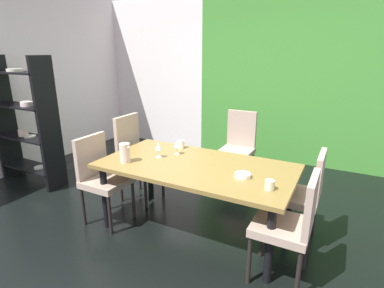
% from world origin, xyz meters
% --- Properties ---
extents(ground_plane, '(5.97, 5.36, 0.02)m').
position_xyz_m(ground_plane, '(0.00, 0.00, -0.01)').
color(ground_plane, black).
extents(back_panel_interior, '(2.12, 0.10, 2.79)m').
position_xyz_m(back_panel_interior, '(-1.92, 2.63, 1.40)').
color(back_panel_interior, silver).
rests_on(back_panel_interior, ground_plane).
extents(garden_window_panel, '(3.85, 0.10, 2.79)m').
position_xyz_m(garden_window_panel, '(1.06, 2.63, 1.40)').
color(garden_window_panel, '#3F8932').
rests_on(garden_window_panel, ground_plane).
extents(dining_table, '(1.94, 1.02, 0.74)m').
position_xyz_m(dining_table, '(0.33, 0.02, 0.67)').
color(dining_table, olive).
rests_on(dining_table, ground_plane).
extents(chair_left_far, '(0.45, 0.44, 1.08)m').
position_xyz_m(chair_left_far, '(-0.69, 0.33, 0.59)').
color(chair_left_far, tan).
rests_on(chair_left_far, ground_plane).
extents(chair_left_near, '(0.45, 0.44, 0.97)m').
position_xyz_m(chair_left_near, '(-0.68, -0.28, 0.55)').
color(chair_left_near, tan).
rests_on(chair_left_near, ground_plane).
extents(chair_head_far, '(0.44, 0.45, 1.03)m').
position_xyz_m(chair_head_far, '(0.30, 1.40, 0.57)').
color(chair_head_far, tan).
rests_on(chair_head_far, ground_plane).
extents(chair_right_far, '(0.44, 0.44, 0.95)m').
position_xyz_m(chair_right_far, '(1.33, 0.33, 0.54)').
color(chair_right_far, tan).
rests_on(chair_right_far, ground_plane).
extents(chair_right_near, '(0.44, 0.44, 0.95)m').
position_xyz_m(chair_right_near, '(1.33, -0.28, 0.55)').
color(chair_right_near, tan).
rests_on(chair_right_near, ground_plane).
extents(display_shelf, '(1.02, 0.32, 1.78)m').
position_xyz_m(display_shelf, '(-2.32, 0.02, 0.90)').
color(display_shelf, black).
rests_on(display_shelf, ground_plane).
extents(wine_glass_corner, '(0.07, 0.07, 0.14)m').
position_xyz_m(wine_glass_corner, '(-0.00, 0.21, 0.85)').
color(wine_glass_corner, silver).
rests_on(wine_glass_corner, dining_table).
extents(wine_glass_rear, '(0.07, 0.07, 0.17)m').
position_xyz_m(wine_glass_rear, '(-0.12, 0.02, 0.87)').
color(wine_glass_rear, silver).
rests_on(wine_glass_rear, dining_table).
extents(serving_bowl_south, '(0.15, 0.15, 0.04)m').
position_xyz_m(serving_bowl_south, '(0.85, -0.06, 0.76)').
color(serving_bowl_south, white).
rests_on(serving_bowl_south, dining_table).
extents(cup_west, '(0.08, 0.08, 0.08)m').
position_xyz_m(cup_west, '(1.12, -0.20, 0.78)').
color(cup_west, beige).
rests_on(cup_west, dining_table).
extents(cup_north, '(0.07, 0.07, 0.10)m').
position_xyz_m(cup_north, '(-0.06, 0.41, 0.79)').
color(cup_north, white).
rests_on(cup_north, dining_table).
extents(pitcher_east, '(0.12, 0.11, 0.20)m').
position_xyz_m(pitcher_east, '(-0.34, -0.26, 0.84)').
color(pitcher_east, beige).
rests_on(pitcher_east, dining_table).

